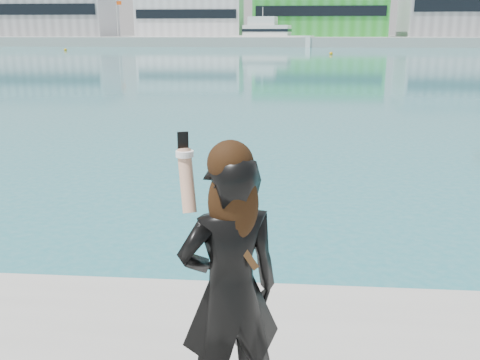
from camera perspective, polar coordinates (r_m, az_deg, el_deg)
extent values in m
cube|color=#9E9E99|center=(133.69, 4.66, 14.59)|extent=(320.00, 40.00, 2.00)
cube|color=gray|center=(143.00, -18.92, 16.50)|extent=(26.00, 16.00, 11.00)
cube|color=black|center=(135.60, -20.34, 16.71)|extent=(24.70, 0.20, 2.42)
cube|color=silver|center=(133.64, -5.20, 16.93)|extent=(24.00, 15.00, 9.00)
cube|color=black|center=(126.18, -5.82, 17.21)|extent=(22.80, 0.20, 1.98)
cube|color=green|center=(131.94, 8.35, 17.07)|extent=(30.00, 16.00, 10.00)
cube|color=black|center=(123.87, 8.58, 17.41)|extent=(28.50, 0.20, 2.20)
cube|color=gray|center=(137.52, 22.37, 16.47)|extent=(25.00, 15.00, 12.00)
cube|color=black|center=(130.29, 23.41, 16.74)|extent=(23.75, 0.20, 2.64)
cylinder|color=silver|center=(130.55, -12.97, 16.43)|extent=(0.16, 0.16, 8.00)
cube|color=#ED4C0D|center=(130.49, -12.80, 17.94)|extent=(1.20, 0.04, 0.80)
cylinder|color=silver|center=(126.53, 15.13, 16.34)|extent=(0.16, 0.16, 8.00)
cube|color=#ED4C0D|center=(126.75, 15.52, 17.85)|extent=(1.20, 0.04, 0.80)
cube|color=silver|center=(117.65, 3.36, 14.57)|extent=(18.06, 8.23, 2.33)
cube|color=silver|center=(117.85, 2.90, 15.66)|extent=(10.31, 5.92, 2.13)
cube|color=silver|center=(118.11, 2.43, 16.60)|extent=(6.36, 4.39, 1.74)
cube|color=black|center=(117.85, 2.90, 15.66)|extent=(10.52, 6.06, 0.58)
cylinder|color=silver|center=(118.15, 2.44, 17.50)|extent=(0.16, 0.16, 1.94)
sphere|color=orange|center=(77.96, 9.68, 13.04)|extent=(0.50, 0.50, 0.50)
sphere|color=orange|center=(97.67, -18.11, 12.97)|extent=(0.50, 0.50, 0.50)
imported|color=black|center=(3.21, -1.06, -11.91)|extent=(0.72, 0.61, 1.69)
sphere|color=black|center=(2.91, -1.03, 1.79)|extent=(0.26, 0.26, 0.26)
ellipsoid|color=black|center=(2.93, -0.73, -2.50)|extent=(0.28, 0.15, 0.45)
cylinder|color=tan|center=(3.00, -5.69, -0.08)|extent=(0.15, 0.21, 0.37)
cylinder|color=white|center=(3.01, -5.92, 2.80)|extent=(0.10, 0.10, 0.03)
cube|color=black|center=(3.03, -6.10, 3.99)|extent=(0.06, 0.04, 0.12)
cube|color=#4C2D14|center=(3.00, -0.08, -6.83)|extent=(0.23, 0.10, 0.35)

